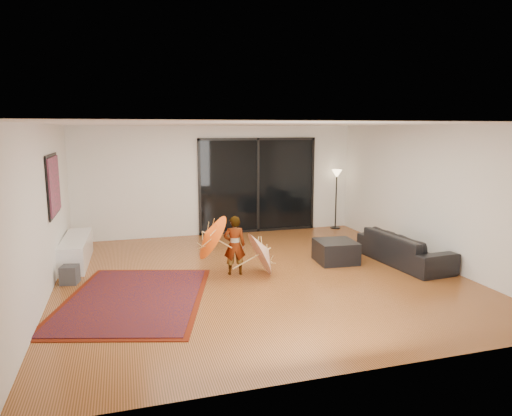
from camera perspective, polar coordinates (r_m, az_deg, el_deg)
name	(u,v)px	position (r m, az deg, el deg)	size (l,w,h in m)	color
floor	(260,275)	(8.36, 0.45, -8.41)	(7.00, 7.00, 0.00)	#A6582D
ceiling	(260,124)	(7.94, 0.47, 10.44)	(7.00, 7.00, 0.00)	white
wall_back	(219,181)	(11.40, -4.65, 3.44)	(7.00, 7.00, 0.00)	silver
wall_front	(357,253)	(4.86, 12.55, -5.50)	(7.00, 7.00, 0.00)	silver
wall_left	(44,212)	(7.79, -25.00, -0.45)	(7.00, 7.00, 0.00)	silver
wall_right	(429,194)	(9.64, 20.80, 1.65)	(7.00, 7.00, 0.00)	silver
sliding_door	(258,185)	(11.63, 0.22, 2.85)	(3.06, 0.07, 2.40)	black
painting	(54,185)	(8.73, -23.96, 2.63)	(0.04, 1.28, 1.08)	black
media_console	(76,250)	(9.69, -21.57, -4.95)	(0.46, 1.86, 0.52)	white
speaker	(70,275)	(8.51, -22.25, -7.72)	(0.28, 0.28, 0.31)	#424244
persian_rug	(134,299)	(7.49, -14.99, -10.88)	(2.81, 3.38, 0.02)	#571607
sofa	(404,248)	(9.46, 18.03, -4.81)	(2.08, 0.81, 0.61)	black
ottoman	(336,251)	(9.24, 9.93, -5.38)	(0.75, 0.75, 0.43)	black
floor_lamp	(337,182)	(12.19, 10.04, 3.20)	(0.27, 0.27, 1.57)	black
child	(235,245)	(8.28, -2.70, -4.68)	(0.40, 0.26, 1.08)	#999999
parasol_orange	(205,238)	(8.08, -6.43, -3.69)	(0.60, 0.86, 0.89)	#F2510C
parasol_white	(269,247)	(8.31, 1.58, -4.89)	(0.54, 0.85, 0.92)	beige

